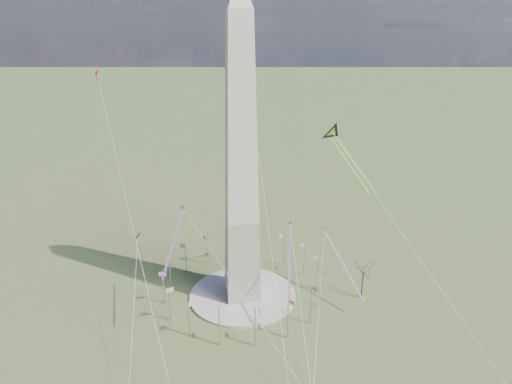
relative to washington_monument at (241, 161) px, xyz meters
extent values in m
plane|color=#4D6432|center=(0.00, 0.00, -47.95)|extent=(2000.00, 2000.00, 0.00)
cylinder|color=#BAB2AA|center=(0.00, 0.00, -47.55)|extent=(36.00, 36.00, 0.80)
cylinder|color=#B6B7BC|center=(26.00, 0.00, -41.45)|extent=(0.36, 0.36, 13.00)
cube|color=#C31A3B|center=(26.00, 1.30, -36.15)|extent=(2.40, 0.08, 1.50)
cylinder|color=#B6B7BC|center=(24.02, 9.95, -41.45)|extent=(0.36, 0.36, 13.00)
cube|color=#C31A3B|center=(23.52, 11.15, -36.15)|extent=(2.25, 0.99, 1.50)
cylinder|color=#B6B7BC|center=(18.38, 18.38, -41.45)|extent=(0.36, 0.36, 13.00)
cube|color=#C31A3B|center=(17.47, 19.30, -36.15)|extent=(1.75, 1.75, 1.50)
cylinder|color=#B6B7BC|center=(9.95, 24.02, -41.45)|extent=(0.36, 0.36, 13.00)
cube|color=#C31A3B|center=(8.75, 24.52, -36.15)|extent=(0.99, 2.25, 1.50)
cylinder|color=#B6B7BC|center=(0.00, 26.00, -41.45)|extent=(0.36, 0.36, 13.00)
cube|color=#C31A3B|center=(-1.30, 26.00, -36.15)|extent=(0.08, 2.40, 1.50)
cylinder|color=#B6B7BC|center=(-9.95, 24.02, -41.45)|extent=(0.36, 0.36, 13.00)
cube|color=#C31A3B|center=(-11.15, 23.52, -36.15)|extent=(0.99, 2.25, 1.50)
cylinder|color=#B6B7BC|center=(-18.38, 18.38, -41.45)|extent=(0.36, 0.36, 13.00)
cube|color=#C31A3B|center=(-19.30, 17.47, -36.15)|extent=(1.75, 1.75, 1.50)
cylinder|color=#B6B7BC|center=(-24.02, 9.95, -41.45)|extent=(0.36, 0.36, 13.00)
cube|color=#C31A3B|center=(-24.52, 8.75, -36.15)|extent=(2.25, 0.99, 1.50)
cylinder|color=#B6B7BC|center=(-26.00, 0.00, -41.45)|extent=(0.36, 0.36, 13.00)
cube|color=#C31A3B|center=(-26.00, -1.30, -36.15)|extent=(2.40, 0.08, 1.50)
cylinder|color=#B6B7BC|center=(-24.02, -9.95, -41.45)|extent=(0.36, 0.36, 13.00)
cube|color=#C31A3B|center=(-23.52, -11.15, -36.15)|extent=(2.25, 0.99, 1.50)
cylinder|color=#B6B7BC|center=(-18.38, -18.38, -41.45)|extent=(0.36, 0.36, 13.00)
cube|color=#C31A3B|center=(-17.47, -19.30, -36.15)|extent=(1.75, 1.75, 1.50)
cylinder|color=#B6B7BC|center=(-9.95, -24.02, -41.45)|extent=(0.36, 0.36, 13.00)
cube|color=#C31A3B|center=(-8.75, -24.52, -36.15)|extent=(0.99, 2.25, 1.50)
cylinder|color=#B6B7BC|center=(0.00, -26.00, -41.45)|extent=(0.36, 0.36, 13.00)
cube|color=#C31A3B|center=(1.30, -26.00, -36.15)|extent=(0.08, 2.40, 1.50)
cylinder|color=#B6B7BC|center=(9.95, -24.02, -41.45)|extent=(0.36, 0.36, 13.00)
cube|color=#C31A3B|center=(11.15, -23.52, -36.15)|extent=(0.99, 2.25, 1.50)
cylinder|color=#B6B7BC|center=(18.38, -18.38, -41.45)|extent=(0.36, 0.36, 13.00)
cube|color=#C31A3B|center=(19.30, -17.47, -36.15)|extent=(1.75, 1.75, 1.50)
cylinder|color=#B6B7BC|center=(24.02, -9.95, -41.45)|extent=(0.36, 0.36, 13.00)
cube|color=#C31A3B|center=(24.52, -8.75, -36.15)|extent=(2.25, 0.99, 1.50)
cylinder|color=#4E3A2F|center=(39.46, -7.53, -42.92)|extent=(0.50, 0.50, 10.08)
cube|color=orange|center=(34.40, -5.89, -0.94)|extent=(7.37, 17.42, 13.04)
cube|color=orange|center=(32.19, -6.78, -0.94)|extent=(7.37, 17.42, 13.04)
cube|color=#381B7B|center=(-32.76, 1.28, -23.34)|extent=(2.21, 3.31, 2.55)
cube|color=#FF283B|center=(-32.76, 1.28, -27.55)|extent=(2.13, 2.77, 8.82)
cube|color=#FF283B|center=(12.56, -14.08, -28.39)|extent=(5.52, 21.09, 13.48)
cube|color=#FF283B|center=(-21.64, -12.75, -20.07)|extent=(6.85, 18.55, 12.15)
cube|color=#FF283B|center=(32.52, -7.12, -35.06)|extent=(6.86, 21.66, 14.02)
cube|color=red|center=(-44.00, 29.59, 23.96)|extent=(1.57, 1.76, 1.76)
cube|color=red|center=(-44.00, 29.59, 22.04)|extent=(0.42, 1.53, 4.03)
cube|color=white|center=(9.84, 51.69, 22.99)|extent=(1.25, 2.09, 1.79)
cube|color=white|center=(9.84, 51.69, 21.03)|extent=(0.76, 1.53, 4.11)
camera|label=1|loc=(-17.54, -132.34, 38.76)|focal=32.00mm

